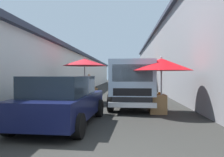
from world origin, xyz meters
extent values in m
plane|color=#282826|center=(13.50, 0.00, 0.00)|extent=(90.00, 90.00, 0.00)
cube|color=silver|center=(15.75, 6.86, 1.60)|extent=(49.50, 7.00, 3.20)
cube|color=#383D4C|center=(15.75, 6.86, 3.32)|extent=(49.80, 7.50, 0.24)
cube|color=gray|center=(15.75, -6.86, 2.78)|extent=(49.50, 7.00, 5.55)
cube|color=#383D4C|center=(15.75, -6.86, 5.67)|extent=(49.80, 7.50, 0.24)
cylinder|color=#9E9EA3|center=(17.62, -1.94, 1.11)|extent=(0.06, 0.06, 2.21)
cone|color=#D84C14|center=(17.62, -1.94, 1.98)|extent=(2.23, 2.23, 0.47)
sphere|color=#9E9EA3|center=(17.62, -1.94, 2.25)|extent=(0.07, 0.07, 0.07)
cube|color=#9E7547|center=(17.48, -1.91, 0.37)|extent=(0.77, 0.58, 0.73)
sphere|color=orange|center=(17.39, -1.89, 0.78)|extent=(0.09, 0.09, 0.09)
sphere|color=orange|center=(17.48, -1.89, 0.78)|extent=(0.09, 0.09, 0.09)
sphere|color=orange|center=(17.51, -1.78, 0.78)|extent=(0.09, 0.09, 0.09)
sphere|color=orange|center=(17.55, -1.81, 0.78)|extent=(0.09, 0.09, 0.09)
sphere|color=orange|center=(17.55, -1.72, 0.83)|extent=(0.09, 0.09, 0.09)
cylinder|color=#9E9EA3|center=(8.51, 1.62, 1.17)|extent=(0.06, 0.06, 2.34)
cone|color=red|center=(8.51, 1.62, 2.15)|extent=(2.28, 2.28, 0.37)
sphere|color=#9E9EA3|center=(8.51, 1.62, 2.38)|extent=(0.07, 0.07, 0.07)
cube|color=olive|center=(8.57, 1.39, 0.39)|extent=(0.82, 0.78, 0.78)
sphere|color=orange|center=(8.45, 1.12, 0.87)|extent=(0.09, 0.09, 0.09)
sphere|color=orange|center=(8.61, 1.25, 0.82)|extent=(0.09, 0.09, 0.09)
sphere|color=orange|center=(8.84, 1.15, 0.82)|extent=(0.09, 0.09, 0.09)
sphere|color=orange|center=(8.29, 1.22, 0.82)|extent=(0.09, 0.09, 0.09)
sphere|color=orange|center=(8.33, 1.63, 0.82)|extent=(0.09, 0.09, 0.09)
sphere|color=orange|center=(8.49, 1.25, 0.82)|extent=(0.09, 0.09, 0.09)
cylinder|color=#9E9EA3|center=(5.55, -1.89, 1.06)|extent=(0.06, 0.06, 2.11)
cone|color=red|center=(5.55, -1.89, 1.88)|extent=(2.32, 2.32, 0.46)
sphere|color=#9E9EA3|center=(5.55, -1.89, 2.15)|extent=(0.07, 0.07, 0.07)
cube|color=#9E7547|center=(5.77, -1.78, 0.36)|extent=(0.77, 0.62, 0.72)
sphere|color=orange|center=(5.80, -1.86, 0.77)|extent=(0.09, 0.09, 0.09)
sphere|color=orange|center=(5.63, -1.62, 0.82)|extent=(0.09, 0.09, 0.09)
sphere|color=orange|center=(5.91, -1.86, 0.77)|extent=(0.09, 0.09, 0.09)
cube|color=#0F1438|center=(3.63, 1.32, 0.57)|extent=(3.99, 1.94, 0.64)
cube|color=#19232D|center=(3.48, 1.33, 1.17)|extent=(2.42, 1.64, 0.56)
cube|color=black|center=(5.53, 1.21, 0.35)|extent=(0.19, 1.65, 0.20)
cube|color=silver|center=(5.59, 1.80, 0.63)|extent=(0.07, 0.24, 0.14)
cube|color=silver|center=(5.52, 0.63, 0.63)|extent=(0.07, 0.24, 0.14)
cylinder|color=black|center=(5.00, 2.11, 0.30)|extent=(0.61, 0.23, 0.60)
cylinder|color=black|center=(4.90, 0.39, 0.30)|extent=(0.61, 0.23, 0.60)
cylinder|color=black|center=(2.35, 2.26, 0.30)|extent=(0.61, 0.23, 0.60)
cylinder|color=black|center=(2.25, 0.54, 0.30)|extent=(0.61, 0.23, 0.60)
cube|color=black|center=(7.55, -0.88, 0.50)|extent=(4.86, 1.67, 0.36)
cube|color=#ADC6E0|center=(5.92, -0.81, 1.38)|extent=(1.61, 1.81, 1.40)
cube|color=#19232D|center=(5.18, -0.78, 1.55)|extent=(0.12, 1.47, 0.63)
cube|color=#19232D|center=(5.92, -0.81, 1.55)|extent=(1.12, 1.82, 0.45)
cube|color=black|center=(5.17, -0.78, 0.86)|extent=(0.12, 1.40, 0.28)
cube|color=silver|center=(5.09, -0.78, 0.40)|extent=(0.19, 1.75, 0.18)
cube|color=gray|center=(8.33, -1.73, 0.93)|extent=(3.16, 0.19, 0.50)
cube|color=gray|center=(8.40, -0.09, 0.93)|extent=(3.16, 0.19, 0.50)
cube|color=gray|center=(9.92, -0.97, 0.93)|extent=(0.13, 1.65, 0.50)
cylinder|color=black|center=(5.88, -1.68, 0.36)|extent=(0.73, 0.25, 0.72)
cylinder|color=black|center=(5.96, 0.06, 0.36)|extent=(0.73, 0.25, 0.72)
cylinder|color=black|center=(8.95, -1.81, 0.36)|extent=(0.73, 0.25, 0.72)
cylinder|color=black|center=(9.03, -0.06, 0.36)|extent=(0.73, 0.25, 0.72)
cylinder|color=#665B4C|center=(13.24, 2.13, 0.39)|extent=(0.14, 0.14, 0.77)
cylinder|color=#665B4C|center=(13.20, 2.28, 0.39)|extent=(0.14, 0.14, 0.77)
cube|color=#B73333|center=(13.22, 2.21, 1.06)|extent=(0.31, 0.49, 0.58)
sphere|color=tan|center=(13.22, 2.21, 1.46)|extent=(0.21, 0.21, 0.21)
cylinder|color=#B73333|center=(13.29, 1.94, 1.09)|extent=(0.08, 0.08, 0.52)
cylinder|color=#B73333|center=(13.15, 2.47, 1.09)|extent=(0.08, 0.08, 0.52)
cylinder|color=black|center=(16.22, -2.65, 0.22)|extent=(0.45, 0.13, 0.44)
cylinder|color=black|center=(14.98, -2.54, 0.22)|extent=(0.45, 0.15, 0.44)
cube|color=silver|center=(15.55, -2.59, 0.27)|extent=(0.92, 0.36, 0.08)
ellipsoid|color=black|center=(15.25, -2.56, 0.64)|extent=(0.58, 0.31, 0.20)
cube|color=silver|center=(16.17, -2.64, 0.67)|extent=(0.17, 0.33, 0.56)
cylinder|color=silver|center=(16.10, -2.64, 0.77)|extent=(0.28, 0.08, 0.68)
cylinder|color=black|center=(16.02, -2.63, 1.12)|extent=(0.55, 0.08, 0.04)
camera|label=1|loc=(-2.64, -0.56, 1.49)|focal=34.40mm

